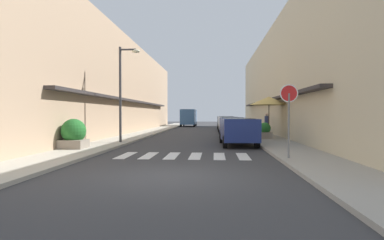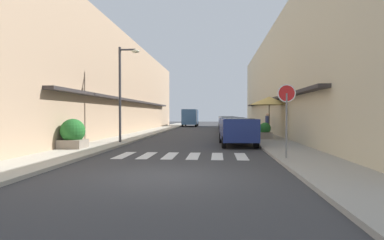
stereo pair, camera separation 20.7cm
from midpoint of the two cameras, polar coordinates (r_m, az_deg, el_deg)
ground_plane at (r=26.36m, az=1.06°, el=-2.65°), size 96.98×96.98×0.00m
sidewalk_left at (r=27.00m, az=-8.92°, el=-2.45°), size 2.27×61.72×0.12m
sidewalk_right at (r=26.54m, az=11.22°, el=-2.52°), size 2.27×61.72×0.12m
building_row_left at (r=29.22m, az=-15.41°, el=5.59°), size 5.50×41.68×8.07m
building_row_right at (r=28.48m, az=18.26°, el=6.43°), size 5.50×41.68×8.80m
crosswalk at (r=13.14m, az=-1.90°, el=-6.33°), size 5.20×2.20×0.01m
parked_car_near at (r=17.52m, az=7.77°, el=-1.49°), size 1.94×4.32×1.47m
parked_car_mid at (r=23.34m, az=6.82°, el=-0.86°), size 1.89×4.41×1.47m
parked_car_far at (r=29.41m, az=6.23°, el=-0.48°), size 1.85×4.42×1.47m
parked_car_distant at (r=36.19m, az=5.81°, el=-0.20°), size 1.90×4.04×1.47m
delivery_van at (r=45.09m, az=-0.71°, el=0.66°), size 2.03×5.41×2.37m
round_street_sign at (r=12.05m, az=16.23°, el=3.14°), size 0.65×0.07×2.64m
street_lamp at (r=18.64m, az=-12.28°, el=6.22°), size 1.19×0.28×5.33m
cafe_umbrella at (r=22.14m, az=13.15°, el=3.30°), size 2.60×2.60×2.74m
planter_corner at (r=15.91m, az=-20.47°, el=-2.36°), size 1.13×1.13×1.36m
planter_midblock at (r=21.15m, az=12.46°, el=-1.94°), size 0.82×0.82×1.04m
pedestrian_walking_near at (r=26.11m, az=12.81°, el=-0.55°), size 0.34×0.34×1.65m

